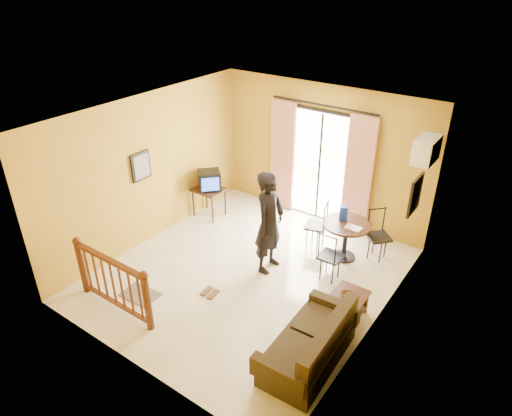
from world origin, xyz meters
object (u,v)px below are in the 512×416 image
Objects in this scene: television at (209,180)px; sofa at (312,346)px; dining_table at (346,231)px; coffee_table at (343,308)px; standing_person at (269,223)px.

television reaches higher than sofa.
dining_table is 1.75m from coffee_table.
standing_person is at bearing -131.81° from dining_table.
standing_person is at bearing 136.26° from sofa.
television is 0.67× the size of coffee_table.
coffee_table is 0.49× the size of standing_person.
coffee_table is at bearing -110.85° from standing_person.
sofa is at bearing -73.93° from dining_table.
dining_table is at bearing -42.55° from television.
television is 2.21m from standing_person.
dining_table is 0.52× the size of sofa.
sofa is (0.00, -0.97, 0.03)m from coffee_table.
sofa is at bearing -135.39° from standing_person.
television is 3.99m from coffee_table.
standing_person is at bearing -69.04° from television.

